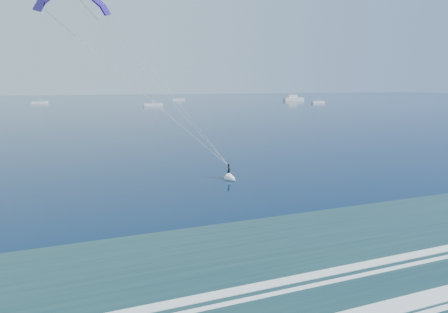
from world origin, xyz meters
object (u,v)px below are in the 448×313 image
object	(u,v)px
kitesurfer_rig	(163,93)
sailboat_2	(39,102)
sailboat_4	(178,99)
sailboat_5	(318,102)
motor_yacht	(293,98)
sailboat_3	(153,105)

from	to	relation	value
kitesurfer_rig	sailboat_2	size ratio (longest dim) A/B	1.80
sailboat_4	sailboat_5	size ratio (longest dim) A/B	1.08
kitesurfer_rig	sailboat_4	world-z (taller)	kitesurfer_rig
sailboat_2	sailboat_4	bearing A→B (deg)	12.09
sailboat_2	sailboat_4	size ratio (longest dim) A/B	0.96
kitesurfer_rig	motor_yacht	world-z (taller)	kitesurfer_rig
sailboat_2	sailboat_5	size ratio (longest dim) A/B	1.03
sailboat_3	sailboat_4	size ratio (longest dim) A/B	1.08
sailboat_3	sailboat_4	bearing A→B (deg)	65.05
motor_yacht	sailboat_5	xyz separation A→B (m)	(-6.63, -38.00, -0.87)
sailboat_4	sailboat_5	distance (m)	94.65
kitesurfer_rig	sailboat_3	xyz separation A→B (m)	(31.64, 161.29, -8.76)
sailboat_5	sailboat_3	bearing A→B (deg)	177.06
sailboat_2	sailboat_5	xyz separation A→B (m)	(147.88, -52.13, -0.00)
kitesurfer_rig	sailboat_5	xyz separation A→B (m)	(125.52, 156.46, -8.78)
sailboat_4	motor_yacht	bearing A→B (deg)	-24.68
kitesurfer_rig	sailboat_4	bearing A→B (deg)	74.69
sailboat_4	sailboat_5	world-z (taller)	sailboat_4
sailboat_3	sailboat_5	size ratio (longest dim) A/B	1.17
sailboat_3	sailboat_5	distance (m)	94.01
sailboat_2	sailboat_3	size ratio (longest dim) A/B	0.88
motor_yacht	sailboat_5	world-z (taller)	sailboat_5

